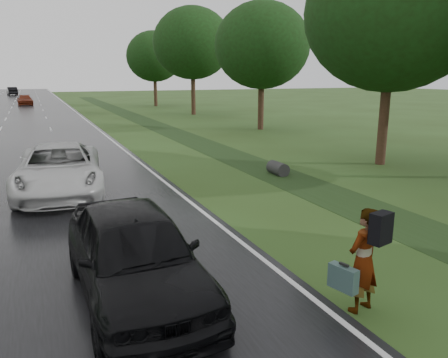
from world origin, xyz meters
name	(u,v)px	position (x,y,z in m)	size (l,w,h in m)	color
road	(8,115)	(0.00, 45.00, 0.02)	(14.00, 180.00, 0.04)	black
edge_stripe_east	(76,112)	(6.75, 45.00, 0.04)	(0.12, 180.00, 0.01)	silver
center_line	(8,115)	(0.00, 45.00, 0.04)	(0.12, 180.00, 0.01)	silver
drainage_ditch	(203,144)	(11.50, 18.71, 0.04)	(2.20, 120.00, 0.56)	#1D3213
tree_east_b	(393,12)	(17.00, 10.00, 6.68)	(7.60, 7.60, 10.11)	#352315
tree_east_c	(262,46)	(18.20, 24.00, 6.14)	(7.00, 7.00, 9.29)	#352315
tree_east_d	(192,43)	(17.80, 38.00, 7.15)	(8.00, 8.00, 10.76)	#352315
tree_east_f	(154,56)	(17.50, 52.00, 6.37)	(7.20, 7.20, 9.62)	#352315
pedestrian	(363,259)	(7.31, 0.03, 0.97)	(0.95, 0.73, 1.88)	#A5998C
white_pickup	(59,169)	(3.00, 10.41, 0.88)	(2.77, 6.02, 1.67)	silver
dark_sedan	(134,254)	(3.79, 2.00, 0.91)	(2.05, 5.09, 1.73)	black
far_car_red	(25,100)	(1.58, 60.67, 0.71)	(1.87, 4.60, 1.33)	maroon
far_car_dark	(12,91)	(-1.00, 93.67, 0.85)	(1.72, 4.92, 1.62)	black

